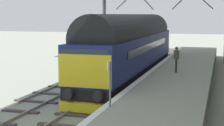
% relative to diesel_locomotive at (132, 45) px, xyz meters
% --- Properties ---
extents(ground_plane, '(140.00, 140.00, 0.00)m').
position_rel_diesel_locomotive_xyz_m(ground_plane, '(-0.00, -5.00, -2.48)').
color(ground_plane, gray).
rests_on(ground_plane, ground).
extents(track_main, '(2.50, 60.00, 0.15)m').
position_rel_diesel_locomotive_xyz_m(track_main, '(-0.00, -5.00, -2.43)').
color(track_main, gray).
rests_on(track_main, ground).
extents(track_adjacent_west, '(2.50, 60.00, 0.15)m').
position_rel_diesel_locomotive_xyz_m(track_adjacent_west, '(-3.29, -5.00, -2.43)').
color(track_adjacent_west, slate).
rests_on(track_adjacent_west, ground).
extents(station_platform, '(4.00, 44.00, 1.01)m').
position_rel_diesel_locomotive_xyz_m(station_platform, '(3.60, -5.00, -1.98)').
color(station_platform, gray).
rests_on(station_platform, ground).
extents(diesel_locomotive, '(2.74, 18.88, 4.68)m').
position_rel_diesel_locomotive_xyz_m(diesel_locomotive, '(0.00, 0.00, 0.00)').
color(diesel_locomotive, black).
rests_on(diesel_locomotive, ground).
extents(platform_number_sign, '(0.10, 0.44, 1.82)m').
position_rel_diesel_locomotive_xyz_m(platform_number_sign, '(1.93, -11.46, -0.26)').
color(platform_number_sign, slate).
rests_on(platform_number_sign, station_platform).
extents(waiting_passenger, '(0.37, 0.51, 1.64)m').
position_rel_diesel_locomotive_xyz_m(waiting_passenger, '(3.39, -1.92, -0.49)').
color(waiting_passenger, '#2D373F').
rests_on(waiting_passenger, station_platform).
extents(overhead_footbridge, '(12.59, 2.00, 6.76)m').
position_rel_diesel_locomotive_xyz_m(overhead_footbridge, '(0.40, 11.20, 3.64)').
color(overhead_footbridge, slate).
rests_on(overhead_footbridge, ground).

